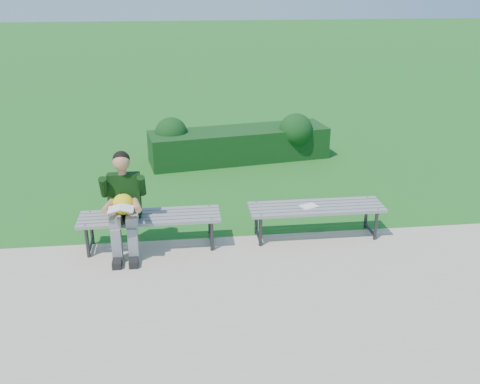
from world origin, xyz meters
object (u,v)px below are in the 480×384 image
paper_sheet (309,206)px  bench_right (316,210)px  seated_boy (124,202)px  hedge (239,142)px  bench_left (150,219)px

paper_sheet → bench_right: bearing=-0.0°
bench_right → seated_boy: seated_boy is taller
hedge → seated_boy: bearing=-117.3°
paper_sheet → bench_left: bearing=-178.6°
bench_left → bench_right: size_ratio=1.00×
bench_right → seated_boy: 2.52m
bench_left → paper_sheet: bearing=1.4°
hedge → paper_sheet: (0.53, -3.47, 0.11)m
seated_boy → bench_right: bearing=3.4°
hedge → bench_left: hedge is taller
bench_right → paper_sheet: (-0.10, 0.00, 0.06)m
bench_right → bench_left: bearing=-178.7°
bench_left → paper_sheet: 2.10m
bench_left → seated_boy: size_ratio=1.37×
hedge → bench_right: size_ratio=1.96×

